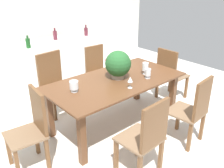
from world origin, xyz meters
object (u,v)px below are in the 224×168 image
at_px(wine_bottle_clear, 19,40).
at_px(crystal_vase_left, 74,85).
at_px(chair_far_right, 98,69).
at_px(crystal_vase_center_near, 145,67).
at_px(wine_bottle_tall, 55,35).
at_px(flower_centerpiece, 118,64).
at_px(wine_bottle_green, 28,43).
at_px(dining_table, 116,87).
at_px(chair_head_end, 32,126).
at_px(chair_near_right, 193,109).
at_px(chair_near_left, 147,135).
at_px(chair_far_left, 53,80).
at_px(wine_glass, 130,80).
at_px(chair_foot_end, 170,73).
at_px(crystal_vase_right, 148,73).
at_px(kitchen_counter, 59,62).
at_px(wine_bottle_amber, 86,31).

bearing_deg(wine_bottle_clear, crystal_vase_left, -94.05).
height_order(chair_far_right, crystal_vase_left, chair_far_right).
height_order(crystal_vase_center_near, wine_bottle_tall, wine_bottle_tall).
bearing_deg(flower_centerpiece, wine_bottle_green, 106.98).
xyz_separation_m(dining_table, chair_head_end, (-1.32, -0.01, -0.10)).
distance_m(chair_near_right, crystal_vase_center_near, 0.96).
bearing_deg(chair_near_right, chair_head_end, -34.82).
xyz_separation_m(chair_near_left, wine_bottle_green, (-0.02, 2.85, 0.49)).
height_order(chair_far_right, wine_bottle_clear, wine_bottle_clear).
xyz_separation_m(chair_far_left, chair_far_right, (0.93, -0.00, -0.03)).
bearing_deg(wine_glass, chair_near_right, -53.88).
height_order(chair_near_right, wine_bottle_green, wine_bottle_green).
height_order(dining_table, chair_far_left, chair_far_left).
distance_m(chair_foot_end, chair_far_left, 2.05).
relative_size(crystal_vase_left, wine_bottle_tall, 0.63).
bearing_deg(chair_far_left, chair_head_end, -134.44).
bearing_deg(chair_near_right, wine_bottle_green, -77.01).
height_order(chair_foot_end, crystal_vase_right, chair_foot_end).
bearing_deg(kitchen_counter, crystal_vase_right, -85.23).
relative_size(dining_table, crystal_vase_center_near, 10.92).
height_order(chair_foot_end, chair_far_right, chair_foot_end).
height_order(crystal_vase_right, wine_glass, wine_glass).
height_order(chair_far_left, crystal_vase_center_near, chair_far_left).
bearing_deg(wine_glass, wine_bottle_green, 101.48).
xyz_separation_m(chair_near_left, wine_bottle_amber, (1.34, 2.96, 0.48)).
bearing_deg(chair_far_left, crystal_vase_left, -106.81).
bearing_deg(chair_foot_end, crystal_vase_left, 88.40).
xyz_separation_m(chair_foot_end, chair_near_right, (-0.85, -1.02, 0.00)).
relative_size(kitchen_counter, wine_bottle_green, 8.19).
bearing_deg(crystal_vase_center_near, chair_head_end, 176.29).
bearing_deg(flower_centerpiece, dining_table, -157.40).
bearing_deg(wine_bottle_green, wine_bottle_clear, 99.78).
bearing_deg(flower_centerpiece, chair_near_right, -69.50).
relative_size(chair_near_left, wine_glass, 6.01).
xyz_separation_m(wine_bottle_clear, wine_bottle_green, (0.05, -0.29, -0.01)).
height_order(chair_foot_end, kitchen_counter, chair_foot_end).
height_order(crystal_vase_right, wine_bottle_clear, wine_bottle_clear).
xyz_separation_m(wine_glass, kitchen_counter, (0.25, 2.35, -0.41)).
relative_size(chair_near_left, flower_centerpiece, 2.36).
relative_size(chair_far_right, crystal_vase_right, 6.48).
height_order(crystal_vase_left, wine_bottle_tall, wine_bottle_tall).
bearing_deg(kitchen_counter, flower_centerpiece, -94.01).
height_order(chair_near_right, crystal_vase_left, chair_near_right).
height_order(kitchen_counter, wine_bottle_clear, wine_bottle_clear).
bearing_deg(kitchen_counter, chair_far_left, -124.26).
height_order(wine_bottle_clear, wine_bottle_tall, wine_bottle_clear).
xyz_separation_m(chair_head_end, wine_glass, (1.29, -0.32, 0.33)).
distance_m(wine_bottle_clear, wine_bottle_amber, 1.42).
bearing_deg(dining_table, wine_bottle_amber, 65.49).
xyz_separation_m(crystal_vase_right, kitchen_counter, (-0.19, 2.28, -0.38)).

